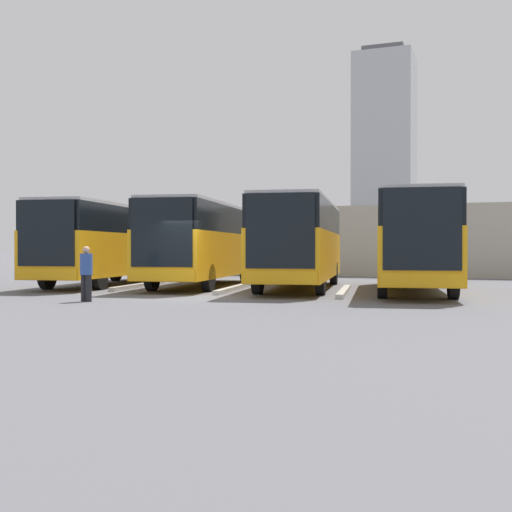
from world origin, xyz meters
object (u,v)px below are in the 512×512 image
bus_0 (412,240)px  bus_1 (300,240)px  bus_2 (204,241)px  bus_3 (108,241)px  pedestrian (86,272)px

bus_0 → bus_1: same height
bus_2 → bus_3: same height
bus_1 → bus_3: bearing=-8.1°
bus_1 → bus_2: size_ratio=1.00×
pedestrian → bus_3: bearing=-46.1°
bus_2 → bus_3: (4.28, 0.53, 0.00)m
bus_2 → pedestrian: bearing=80.9°
bus_3 → pedestrian: (-4.33, 7.80, -1.01)m
bus_1 → pedestrian: bus_1 is taller
bus_0 → pedestrian: (8.51, 7.69, -1.01)m
bus_3 → bus_0: bearing=170.1°
bus_0 → bus_3: bearing=-9.9°
bus_1 → bus_0: bearing=166.4°
pedestrian → bus_0: bearing=-123.1°
bus_0 → bus_3: (12.84, -0.11, 0.00)m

